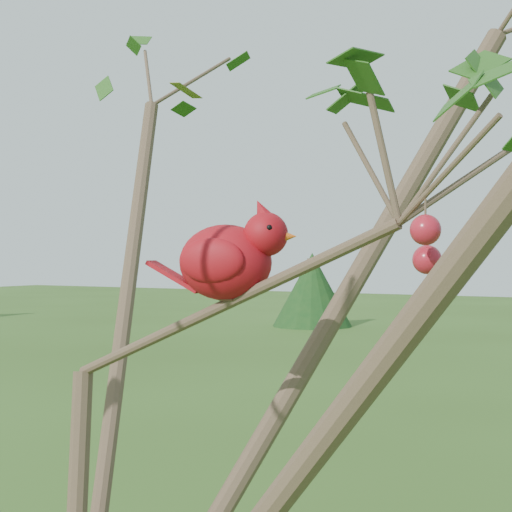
# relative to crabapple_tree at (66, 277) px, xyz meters

# --- Properties ---
(crabapple_tree) EXTENTS (2.35, 2.05, 2.95)m
(crabapple_tree) POSITION_rel_crabapple_tree_xyz_m (0.00, 0.00, 0.00)
(crabapple_tree) COLOR #423123
(crabapple_tree) RESTS_ON ground
(cardinal) EXTENTS (0.24, 0.14, 0.17)m
(cardinal) POSITION_rel_crabapple_tree_xyz_m (0.24, 0.10, 0.03)
(cardinal) COLOR #A80E16
(cardinal) RESTS_ON ground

